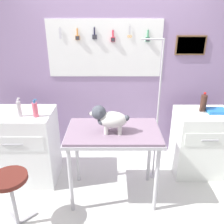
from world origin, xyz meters
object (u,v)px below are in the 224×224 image
stool (9,186)px  shampoo_bottle (18,109)px  cabinet_right (199,142)px  soda_bottle (202,102)px  grooming_arm (156,120)px  dog (108,118)px  grooming_table (112,137)px  counter_left (23,147)px

stool → shampoo_bottle: 0.86m
cabinet_right → soda_bottle: (-0.02, 0.05, 0.55)m
stool → grooming_arm: bearing=27.6°
cabinet_right → stool: cabinet_right is taller
dog → cabinet_right: dog is taller
dog → soda_bottle: size_ratio=1.70×
grooming_arm → soda_bottle: (0.61, 0.19, 0.15)m
grooming_table → shampoo_bottle: (-1.07, 0.22, 0.25)m
grooming_table → grooming_arm: size_ratio=0.57×
dog → cabinet_right: size_ratio=0.48×
counter_left → shampoo_bottle: size_ratio=4.13×
stool → counter_left: bearing=100.4°
soda_bottle → counter_left: bearing=-175.0°
cabinet_right → soda_bottle: bearing=109.5°
cabinet_right → stool: size_ratio=1.40×
dog → shampoo_bottle: size_ratio=1.85×
shampoo_bottle → stool: bearing=-83.3°
stool → soda_bottle: 2.39m
cabinet_right → shampoo_bottle: shampoo_bottle is taller
shampoo_bottle → soda_bottle: size_ratio=0.92×
soda_bottle → grooming_arm: bearing=-163.1°
dog → shampoo_bottle: 1.06m
grooming_table → grooming_arm: grooming_arm is taller
counter_left → cabinet_right: bearing=3.7°
cabinet_right → shampoo_bottle: bearing=-173.7°
counter_left → stool: counter_left is taller
grooming_arm → counter_left: bearing=-179.5°
counter_left → cabinet_right: size_ratio=1.07×
stool → soda_bottle: soda_bottle is taller
dog → stool: (-0.94, -0.41, -0.52)m
dog → shampoo_bottle: bearing=165.2°
stool → cabinet_right: bearing=23.4°
dog → soda_bottle: dog is taller
grooming_arm → shampoo_bottle: (-1.60, -0.11, 0.19)m
stool → soda_bottle: (2.13, 0.98, 0.48)m
soda_bottle → grooming_table: bearing=-155.5°
shampoo_bottle → dog: bearing=-14.8°
stool → shampoo_bottle: bearing=96.7°
stool → soda_bottle: size_ratio=2.54×
dog → shampoo_bottle: dog is taller
cabinet_right → stool: (-2.15, -0.93, 0.08)m
dog → grooming_table: bearing=45.1°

